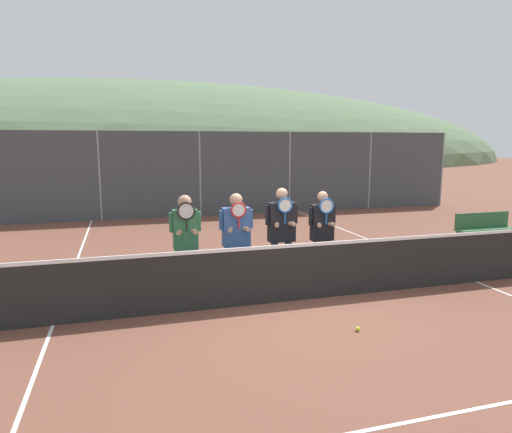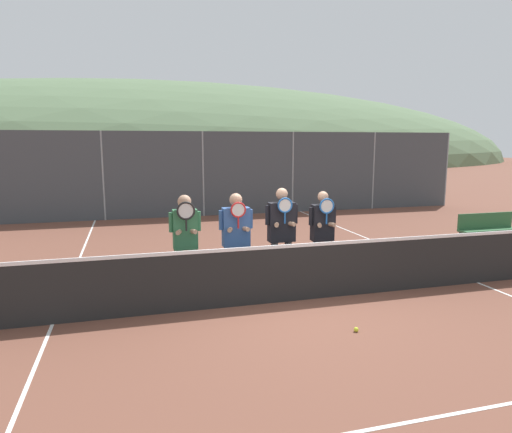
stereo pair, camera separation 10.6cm
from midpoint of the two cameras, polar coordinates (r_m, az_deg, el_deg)
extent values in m
plane|color=brown|center=(7.88, 4.96, -10.46)|extent=(120.00, 120.00, 0.00)
ellipsoid|color=#5B7551|center=(65.15, -13.35, 6.71)|extent=(106.36, 59.09, 20.68)
cube|color=#9EA3A8|center=(25.59, -9.40, 6.37)|extent=(18.76, 5.00, 2.82)
cube|color=#3D4247|center=(25.56, -9.50, 9.93)|extent=(19.26, 5.50, 0.36)
cylinder|color=gray|center=(16.38, -18.40, 4.83)|extent=(0.06, 0.06, 3.04)
cylinder|color=gray|center=(16.57, -6.44, 5.29)|extent=(0.06, 0.06, 3.04)
cylinder|color=gray|center=(17.45, 4.80, 5.52)|extent=(0.06, 0.06, 3.04)
cylinder|color=gray|center=(18.91, 14.63, 5.54)|extent=(0.06, 0.06, 3.04)
cylinder|color=gray|center=(20.85, 22.85, 5.44)|extent=(0.06, 0.06, 3.04)
cube|color=#42474C|center=(16.57, -6.44, 5.29)|extent=(20.57, 0.02, 3.04)
cube|color=black|center=(7.74, 5.01, -7.20)|extent=(9.94, 0.02, 0.94)
cube|color=white|center=(7.62, 5.06, -3.67)|extent=(9.94, 0.03, 0.06)
cube|color=white|center=(10.35, -21.44, -6.24)|extent=(0.05, 16.00, 0.01)
cube|color=white|center=(12.12, 16.78, -3.77)|extent=(0.05, 16.00, 0.01)
cube|color=white|center=(5.08, 20.13, -22.84)|extent=(7.53, 0.05, 0.01)
cylinder|color=white|center=(7.98, -9.14, -7.06)|extent=(0.13, 0.13, 0.86)
cylinder|color=white|center=(8.01, -7.54, -6.97)|extent=(0.13, 0.13, 0.86)
cube|color=#337047|center=(7.82, -8.47, -1.60)|extent=(0.41, 0.22, 0.68)
sphere|color=tan|center=(7.74, -8.56, 1.85)|extent=(0.23, 0.23, 0.23)
cylinder|color=#337047|center=(7.77, -10.17, -0.72)|extent=(0.08, 0.08, 0.33)
cylinder|color=#337047|center=(7.82, -6.83, -0.57)|extent=(0.08, 0.08, 0.33)
cylinder|color=tan|center=(7.72, -9.13, -1.86)|extent=(0.16, 0.27, 0.08)
cylinder|color=tan|center=(7.74, -7.64, -1.79)|extent=(0.16, 0.27, 0.08)
cylinder|color=black|center=(7.62, -8.32, -1.06)|extent=(0.03, 0.03, 0.20)
torus|color=black|center=(7.58, -8.36, 0.71)|extent=(0.31, 0.03, 0.31)
cylinder|color=silver|center=(7.58, -8.36, 0.71)|extent=(0.25, 0.00, 0.25)
cylinder|color=#56565B|center=(8.10, -3.00, -6.72)|extent=(0.13, 0.13, 0.86)
cylinder|color=#56565B|center=(8.15, -1.22, -6.59)|extent=(0.13, 0.13, 0.86)
cube|color=#335693|center=(7.95, -2.14, -1.31)|extent=(0.47, 0.22, 0.68)
sphere|color=tan|center=(7.87, -2.16, 2.11)|extent=(0.22, 0.22, 0.22)
cylinder|color=#335693|center=(7.87, -3.99, -0.45)|extent=(0.08, 0.08, 0.33)
cylinder|color=#335693|center=(7.99, -0.33, -0.29)|extent=(0.08, 0.08, 0.33)
cylinder|color=tan|center=(7.84, -2.82, -1.57)|extent=(0.16, 0.27, 0.08)
cylinder|color=tan|center=(7.89, -1.15, -1.49)|extent=(0.16, 0.27, 0.08)
cylinder|color=red|center=(7.76, -1.83, -0.78)|extent=(0.03, 0.03, 0.20)
torus|color=red|center=(7.72, -1.84, 0.84)|extent=(0.27, 0.03, 0.27)
cylinder|color=silver|center=(7.72, -1.84, 0.84)|extent=(0.22, 0.00, 0.22)
cylinder|color=#56565B|center=(8.31, 2.67, -6.17)|extent=(0.13, 0.13, 0.89)
cylinder|color=#56565B|center=(8.39, 4.37, -6.03)|extent=(0.13, 0.13, 0.89)
cube|color=black|center=(8.18, 3.58, -0.69)|extent=(0.47, 0.22, 0.71)
sphere|color=tan|center=(8.10, 3.62, 2.84)|extent=(0.21, 0.21, 0.21)
cylinder|color=black|center=(8.07, 1.83, 0.19)|extent=(0.08, 0.08, 0.35)
cylinder|color=black|center=(8.24, 5.31, 0.34)|extent=(0.08, 0.08, 0.35)
cylinder|color=tan|center=(8.06, 2.99, -0.95)|extent=(0.16, 0.27, 0.08)
cylinder|color=tan|center=(8.13, 4.58, -0.87)|extent=(0.16, 0.27, 0.08)
cylinder|color=#1E5BAD|center=(7.99, 4.01, -0.17)|extent=(0.03, 0.03, 0.20)
torus|color=#1E5BAD|center=(7.96, 4.03, 1.41)|extent=(0.27, 0.03, 0.27)
cylinder|color=silver|center=(7.96, 4.03, 1.41)|extent=(0.23, 0.00, 0.23)
cylinder|color=white|center=(8.65, 7.85, -5.78)|extent=(0.13, 0.13, 0.85)
cylinder|color=white|center=(8.74, 9.19, -5.65)|extent=(0.13, 0.13, 0.85)
cube|color=black|center=(8.53, 8.65, -0.77)|extent=(0.40, 0.22, 0.67)
sphere|color=tan|center=(8.46, 8.73, 2.48)|extent=(0.20, 0.20, 0.20)
cylinder|color=black|center=(8.42, 7.26, 0.04)|extent=(0.08, 0.08, 0.33)
cylinder|color=black|center=(8.60, 10.05, 0.17)|extent=(0.08, 0.08, 0.33)
cylinder|color=tan|center=(8.41, 8.27, -0.99)|extent=(0.16, 0.27, 0.08)
cylinder|color=tan|center=(8.49, 9.51, -0.93)|extent=(0.16, 0.27, 0.08)
cylinder|color=#1E5BAD|center=(8.35, 9.17, -0.26)|extent=(0.03, 0.03, 0.20)
torus|color=#1E5BAD|center=(8.31, 9.21, 1.30)|extent=(0.29, 0.03, 0.29)
cylinder|color=silver|center=(8.31, 9.21, 1.30)|extent=(0.24, 0.00, 0.24)
cube|color=navy|center=(19.33, -23.43, 2.74)|extent=(4.20, 1.79, 0.82)
cube|color=#2D3842|center=(19.27, -23.57, 4.95)|extent=(2.31, 1.65, 0.67)
cylinder|color=black|center=(18.33, -19.50, 1.36)|extent=(0.60, 0.16, 0.60)
cylinder|color=black|center=(20.15, -19.16, 2.05)|extent=(0.60, 0.16, 0.60)
cylinder|color=black|center=(18.72, -27.85, 0.97)|extent=(0.60, 0.16, 0.60)
cylinder|color=black|center=(20.50, -26.79, 1.69)|extent=(0.60, 0.16, 0.60)
cube|color=silver|center=(19.48, -8.44, 3.44)|extent=(4.47, 1.85, 0.81)
cube|color=#2D3842|center=(19.42, -8.49, 5.59)|extent=(2.46, 1.70, 0.66)
cylinder|color=black|center=(18.84, -3.65, 2.08)|extent=(0.60, 0.16, 0.60)
cylinder|color=black|center=(20.68, -4.74, 2.71)|extent=(0.60, 0.16, 0.60)
cylinder|color=black|center=(18.46, -12.51, 1.73)|extent=(0.60, 0.16, 0.60)
cylinder|color=black|center=(20.34, -12.81, 2.40)|extent=(0.60, 0.16, 0.60)
cube|color=maroon|center=(20.83, 5.21, 3.90)|extent=(4.00, 1.74, 0.83)
cube|color=#2D3842|center=(20.77, 5.24, 5.97)|extent=(2.20, 1.60, 0.68)
cylinder|color=black|center=(20.56, 9.47, 2.58)|extent=(0.60, 0.16, 0.60)
cylinder|color=black|center=(22.17, 7.53, 3.11)|extent=(0.60, 0.16, 0.60)
cylinder|color=black|center=(19.61, 2.55, 2.37)|extent=(0.60, 0.16, 0.60)
cylinder|color=black|center=(21.29, 1.07, 2.93)|extent=(0.60, 0.16, 0.60)
cube|color=#2D6038|center=(13.17, 27.33, -1.52)|extent=(1.67, 0.36, 0.05)
cube|color=#2D6038|center=(13.25, 26.93, -0.45)|extent=(1.67, 0.04, 0.40)
cube|color=#333338|center=(12.72, 24.76, -2.73)|extent=(0.06, 0.32, 0.40)
cube|color=#333338|center=(13.73, 29.57, -2.25)|extent=(0.06, 0.32, 0.40)
sphere|color=#CCDB33|center=(6.82, 12.85, -13.60)|extent=(0.07, 0.07, 0.07)
camera|label=1|loc=(0.05, -89.63, 0.06)|focal=32.00mm
camera|label=2|loc=(0.05, 90.37, -0.06)|focal=32.00mm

